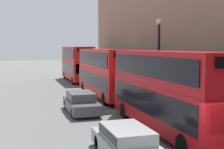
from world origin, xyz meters
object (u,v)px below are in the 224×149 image
(bus_third_in_queue, at_px, (77,62))
(bus_leading, at_px, (169,88))
(car_dark_sedan, at_px, (127,142))
(car_hatchback, at_px, (81,102))
(bus_second_in_queue, at_px, (105,71))

(bus_third_in_queue, bearing_deg, bus_leading, -90.00)
(car_dark_sedan, relative_size, car_hatchback, 1.03)
(bus_third_in_queue, bearing_deg, car_dark_sedan, -96.69)
(bus_leading, height_order, bus_second_in_queue, bus_second_in_queue)
(bus_second_in_queue, bearing_deg, car_dark_sedan, -102.47)
(bus_third_in_queue, relative_size, car_dark_sedan, 2.13)
(bus_third_in_queue, height_order, car_hatchback, bus_third_in_queue)
(bus_leading, xyz_separation_m, bus_second_in_queue, (-0.00, 12.23, 0.01))
(bus_leading, height_order, car_hatchback, bus_leading)
(bus_leading, height_order, car_dark_sedan, bus_leading)
(bus_second_in_queue, height_order, bus_third_in_queue, bus_third_in_queue)
(bus_leading, relative_size, car_dark_sedan, 2.21)
(bus_leading, height_order, bus_third_in_queue, bus_third_in_queue)
(bus_second_in_queue, distance_m, car_dark_sedan, 15.83)
(bus_third_in_queue, distance_m, car_dark_sedan, 29.24)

